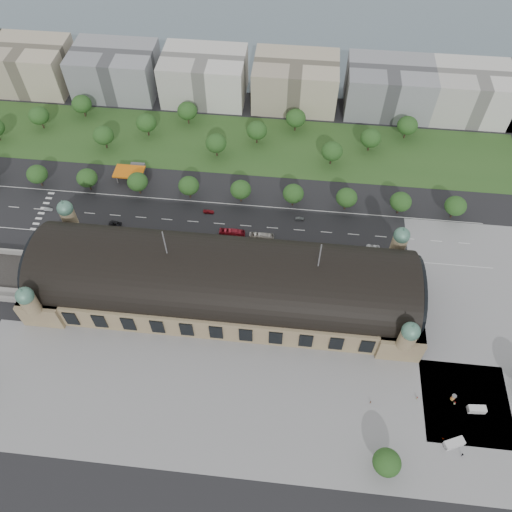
# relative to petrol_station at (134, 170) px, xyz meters

# --- Properties ---
(ground) EXTENTS (900.00, 900.00, 0.00)m
(ground) POSITION_rel_petrol_station_xyz_m (53.91, -65.28, -2.95)
(ground) COLOR black
(ground) RESTS_ON ground
(station) EXTENTS (150.00, 48.40, 44.30)m
(station) POSITION_rel_petrol_station_xyz_m (53.91, -65.28, 7.33)
(station) COLOR #94855B
(station) RESTS_ON ground
(plaza_south) EXTENTS (190.00, 48.00, 0.12)m
(plaza_south) POSITION_rel_petrol_station_xyz_m (63.91, -109.28, -2.95)
(plaza_south) COLOR gray
(plaza_south) RESTS_ON ground
(plaza_east) EXTENTS (56.00, 100.00, 0.12)m
(plaza_east) POSITION_rel_petrol_station_xyz_m (156.91, -65.28, -2.95)
(plaza_east) COLOR gray
(plaza_east) RESTS_ON ground
(road_slab) EXTENTS (260.00, 26.00, 0.10)m
(road_slab) POSITION_rel_petrol_station_xyz_m (33.91, -27.28, -2.95)
(road_slab) COLOR black
(road_slab) RESTS_ON ground
(grass_belt) EXTENTS (300.00, 45.00, 0.10)m
(grass_belt) POSITION_rel_petrol_station_xyz_m (38.91, 27.72, -2.95)
(grass_belt) COLOR #2D5321
(grass_belt) RESTS_ON ground
(petrol_station) EXTENTS (14.00, 13.00, 5.05)m
(petrol_station) POSITION_rel_petrol_station_xyz_m (0.00, 0.00, 0.00)
(petrol_station) COLOR orange
(petrol_station) RESTS_ON ground
(office_1) EXTENTS (45.00, 32.00, 24.00)m
(office_1) POSITION_rel_petrol_station_xyz_m (-76.09, 67.72, 9.05)
(office_1) COLOR #BBAF93
(office_1) RESTS_ON ground
(office_2) EXTENTS (45.00, 32.00, 24.00)m
(office_2) POSITION_rel_petrol_station_xyz_m (-26.09, 67.72, 9.05)
(office_2) COLOR gray
(office_2) RESTS_ON ground
(office_3) EXTENTS (45.00, 32.00, 24.00)m
(office_3) POSITION_rel_petrol_station_xyz_m (23.91, 67.72, 9.05)
(office_3) COLOR silver
(office_3) RESTS_ON ground
(office_4) EXTENTS (45.00, 32.00, 24.00)m
(office_4) POSITION_rel_petrol_station_xyz_m (73.91, 67.72, 9.05)
(office_4) COLOR #BBAF93
(office_4) RESTS_ON ground
(office_5) EXTENTS (45.00, 32.00, 24.00)m
(office_5) POSITION_rel_petrol_station_xyz_m (123.91, 67.72, 9.05)
(office_5) COLOR gray
(office_5) RESTS_ON ground
(office_6) EXTENTS (45.00, 32.00, 24.00)m
(office_6) POSITION_rel_petrol_station_xyz_m (168.91, 67.72, 9.05)
(office_6) COLOR silver
(office_6) RESTS_ON ground
(tree_row_1) EXTENTS (9.60, 9.60, 11.52)m
(tree_row_1) POSITION_rel_petrol_station_xyz_m (-42.09, -12.28, 4.48)
(tree_row_1) COLOR #2D2116
(tree_row_1) RESTS_ON ground
(tree_row_2) EXTENTS (9.60, 9.60, 11.52)m
(tree_row_2) POSITION_rel_petrol_station_xyz_m (-18.09, -12.28, 4.48)
(tree_row_2) COLOR #2D2116
(tree_row_2) RESTS_ON ground
(tree_row_3) EXTENTS (9.60, 9.60, 11.52)m
(tree_row_3) POSITION_rel_petrol_station_xyz_m (5.91, -12.28, 4.48)
(tree_row_3) COLOR #2D2116
(tree_row_3) RESTS_ON ground
(tree_row_4) EXTENTS (9.60, 9.60, 11.52)m
(tree_row_4) POSITION_rel_petrol_station_xyz_m (29.91, -12.28, 4.48)
(tree_row_4) COLOR #2D2116
(tree_row_4) RESTS_ON ground
(tree_row_5) EXTENTS (9.60, 9.60, 11.52)m
(tree_row_5) POSITION_rel_petrol_station_xyz_m (53.91, -12.28, 4.48)
(tree_row_5) COLOR #2D2116
(tree_row_5) RESTS_ON ground
(tree_row_6) EXTENTS (9.60, 9.60, 11.52)m
(tree_row_6) POSITION_rel_petrol_station_xyz_m (77.91, -12.28, 4.48)
(tree_row_6) COLOR #2D2116
(tree_row_6) RESTS_ON ground
(tree_row_7) EXTENTS (9.60, 9.60, 11.52)m
(tree_row_7) POSITION_rel_petrol_station_xyz_m (101.91, -12.28, 4.48)
(tree_row_7) COLOR #2D2116
(tree_row_7) RESTS_ON ground
(tree_row_8) EXTENTS (9.60, 9.60, 11.52)m
(tree_row_8) POSITION_rel_petrol_station_xyz_m (125.91, -12.28, 4.48)
(tree_row_8) COLOR #2D2116
(tree_row_8) RESTS_ON ground
(tree_row_9) EXTENTS (9.60, 9.60, 11.52)m
(tree_row_9) POSITION_rel_petrol_station_xyz_m (149.91, -12.28, 4.48)
(tree_row_9) COLOR #2D2116
(tree_row_9) RESTS_ON ground
(tree_belt_1) EXTENTS (10.40, 10.40, 12.48)m
(tree_belt_1) POSITION_rel_petrol_station_xyz_m (-57.09, 29.72, 5.10)
(tree_belt_1) COLOR #2D2116
(tree_belt_1) RESTS_ON ground
(tree_belt_2) EXTENTS (10.40, 10.40, 12.48)m
(tree_belt_2) POSITION_rel_petrol_station_xyz_m (-38.09, 41.72, 5.10)
(tree_belt_2) COLOR #2D2116
(tree_belt_2) RESTS_ON ground
(tree_belt_3) EXTENTS (10.40, 10.40, 12.48)m
(tree_belt_3) POSITION_rel_petrol_station_xyz_m (-19.09, 17.72, 5.10)
(tree_belt_3) COLOR #2D2116
(tree_belt_3) RESTS_ON ground
(tree_belt_4) EXTENTS (10.40, 10.40, 12.48)m
(tree_belt_4) POSITION_rel_petrol_station_xyz_m (-0.09, 29.72, 5.10)
(tree_belt_4) COLOR #2D2116
(tree_belt_4) RESTS_ON ground
(tree_belt_5) EXTENTS (10.40, 10.40, 12.48)m
(tree_belt_5) POSITION_rel_petrol_station_xyz_m (18.91, 41.72, 5.10)
(tree_belt_5) COLOR #2D2116
(tree_belt_5) RESTS_ON ground
(tree_belt_6) EXTENTS (10.40, 10.40, 12.48)m
(tree_belt_6) POSITION_rel_petrol_station_xyz_m (37.91, 17.72, 5.10)
(tree_belt_6) COLOR #2D2116
(tree_belt_6) RESTS_ON ground
(tree_belt_7) EXTENTS (10.40, 10.40, 12.48)m
(tree_belt_7) POSITION_rel_petrol_station_xyz_m (56.91, 29.72, 5.10)
(tree_belt_7) COLOR #2D2116
(tree_belt_7) RESTS_ON ground
(tree_belt_8) EXTENTS (10.40, 10.40, 12.48)m
(tree_belt_8) POSITION_rel_petrol_station_xyz_m (75.91, 41.72, 5.10)
(tree_belt_8) COLOR #2D2116
(tree_belt_8) RESTS_ON ground
(tree_belt_9) EXTENTS (10.40, 10.40, 12.48)m
(tree_belt_9) POSITION_rel_petrol_station_xyz_m (94.91, 17.72, 5.10)
(tree_belt_9) COLOR #2D2116
(tree_belt_9) RESTS_ON ground
(tree_belt_10) EXTENTS (10.40, 10.40, 12.48)m
(tree_belt_10) POSITION_rel_petrol_station_xyz_m (113.91, 29.72, 5.10)
(tree_belt_10) COLOR #2D2116
(tree_belt_10) RESTS_ON ground
(tree_belt_11) EXTENTS (10.40, 10.40, 12.48)m
(tree_belt_11) POSITION_rel_petrol_station_xyz_m (132.91, 41.72, 5.10)
(tree_belt_11) COLOR #2D2116
(tree_belt_11) RESTS_ON ground
(tree_plaza_s) EXTENTS (9.00, 9.00, 10.64)m
(tree_plaza_s) POSITION_rel_petrol_station_xyz_m (113.91, -125.28, 3.86)
(tree_plaza_s) COLOR #2D2116
(tree_plaza_s) RESTS_ON ground
(traffic_car_1) EXTENTS (3.90, 1.38, 1.28)m
(traffic_car_1) POSITION_rel_petrol_station_xyz_m (-33.46, -27.47, -2.31)
(traffic_car_1) COLOR #92969A
(traffic_car_1) RESTS_ON ground
(traffic_car_2) EXTENTS (6.05, 3.40, 1.60)m
(traffic_car_2) POSITION_rel_petrol_station_xyz_m (-0.49, -32.75, -2.15)
(traffic_car_2) COLOR black
(traffic_car_2) RESTS_ON ground
(traffic_car_3) EXTENTS (4.80, 1.95, 1.39)m
(traffic_car_3) POSITION_rel_petrol_station_xyz_m (40.11, -21.18, -2.25)
(traffic_car_3) COLOR maroon
(traffic_car_3) RESTS_ON ground
(traffic_car_5) EXTENTS (3.95, 1.44, 1.29)m
(traffic_car_5) POSITION_rel_petrol_station_xyz_m (81.78, -21.12, -2.30)
(traffic_car_5) COLOR #4F5356
(traffic_car_5) RESTS_ON ground
(traffic_car_6) EXTENTS (5.90, 2.84, 1.62)m
(traffic_car_6) POSITION_rel_petrol_station_xyz_m (114.00, -34.34, -2.14)
(traffic_car_6) COLOR silver
(traffic_car_6) RESTS_ON ground
(parked_car_0) EXTENTS (5.17, 3.63, 1.62)m
(parked_car_0) POSITION_rel_petrol_station_xyz_m (-24.81, -44.28, -2.14)
(parked_car_0) COLOR black
(parked_car_0) RESTS_ON ground
(parked_car_1) EXTENTS (4.97, 4.58, 1.29)m
(parked_car_1) POSITION_rel_petrol_station_xyz_m (2.01, -44.28, -2.30)
(parked_car_1) COLOR maroon
(parked_car_1) RESTS_ON ground
(parked_car_2) EXTENTS (4.94, 4.33, 1.37)m
(parked_car_2) POSITION_rel_petrol_station_xyz_m (-12.54, -41.98, -2.26)
(parked_car_2) COLOR #161D3F
(parked_car_2) RESTS_ON ground
(parked_car_3) EXTENTS (4.57, 3.40, 1.45)m
(parked_car_3) POSITION_rel_petrol_station_xyz_m (17.87, -43.96, -2.22)
(parked_car_3) COLOR #53565A
(parked_car_3) RESTS_ON ground
(parked_car_4) EXTENTS (4.14, 3.24, 1.31)m
(parked_car_4) POSITION_rel_petrol_station_xyz_m (20.29, -40.28, -2.29)
(parked_car_4) COLOR silver
(parked_car_4) RESTS_ON ground
(parked_car_5) EXTENTS (5.65, 5.00, 1.45)m
(parked_car_5) POSITION_rel_petrol_station_xyz_m (19.90, -42.54, -2.22)
(parked_car_5) COLOR #92959A
(parked_car_5) RESTS_ON ground
(parked_car_6) EXTENTS (4.83, 4.36, 1.35)m
(parked_car_6) POSITION_rel_petrol_station_xyz_m (35.91, -40.68, -2.27)
(parked_car_6) COLOR black
(parked_car_6) RESTS_ON ground
(bus_west) EXTENTS (11.36, 2.73, 3.16)m
(bus_west) POSITION_rel_petrol_station_xyz_m (52.53, -33.28, -1.37)
(bus_west) COLOR red
(bus_west) RESTS_ON ground
(bus_mid) EXTENTS (11.01, 3.08, 3.03)m
(bus_mid) POSITION_rel_petrol_station_xyz_m (51.66, -38.28, -1.43)
(bus_mid) COLOR silver
(bus_mid) RESTS_ON ground
(bus_east) EXTENTS (10.87, 2.57, 3.03)m
(bus_east) POSITION_rel_petrol_station_xyz_m (65.62, -34.05, -1.44)
(bus_east) COLOR silver
(bus_east) RESTS_ON ground
(van_east) EXTENTS (6.13, 2.81, 2.59)m
(van_east) POSITION_rel_petrol_station_xyz_m (146.43, -102.81, -1.71)
(van_east) COLOR silver
(van_east) RESTS_ON ground
(van_south) EXTENTS (7.19, 5.06, 2.90)m
(van_south) POSITION_rel_petrol_station_xyz_m (137.03, -115.47, -1.57)
(van_south) COLOR silver
(van_south) RESTS_ON ground
(advertising_column) EXTENTS (1.61, 1.61, 3.05)m
(advertising_column) POSITION_rel_petrol_station_xyz_m (139.21, -99.45, -1.36)
(advertising_column) COLOR red
(advertising_column) RESTS_ON ground
(pedestrian_0) EXTENTS (0.85, 0.61, 1.56)m
(pedestrian_0) POSITION_rel_petrol_station_xyz_m (126.86, -100.60, -2.17)
(pedestrian_0) COLOR gray
(pedestrian_0) RESTS_ON ground
(pedestrian_1) EXTENTS (0.70, 0.71, 1.65)m
(pedestrian_1) POSITION_rel_petrol_station_xyz_m (110.69, -103.88, -2.12)
(pedestrian_1) COLOR gray
(pedestrian_1) RESTS_ON ground
(pedestrian_3) EXTENTS (1.09, 0.71, 1.72)m
(pedestrian_3) POSITION_rel_petrol_station_xyz_m (134.25, -113.93, -2.09)
(pedestrian_3) COLOR gray
(pedestrian_3) RESTS_ON ground
(pedestrian_4) EXTENTS (1.09, 1.15, 1.71)m
(pedestrian_4) POSITION_rel_petrol_station_xyz_m (139.71, -118.60, -2.09)
(pedestrian_4) COLOR gray
(pedestrian_4) RESTS_ON ground
(pedestrian_5) EXTENTS (0.81, 0.95, 1.69)m
(pedestrian_5) POSITION_rel_petrol_station_xyz_m (139.72, -101.08, -2.11)
(pedestrian_5) COLOR gray
(pedestrian_5) RESTS_ON ground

